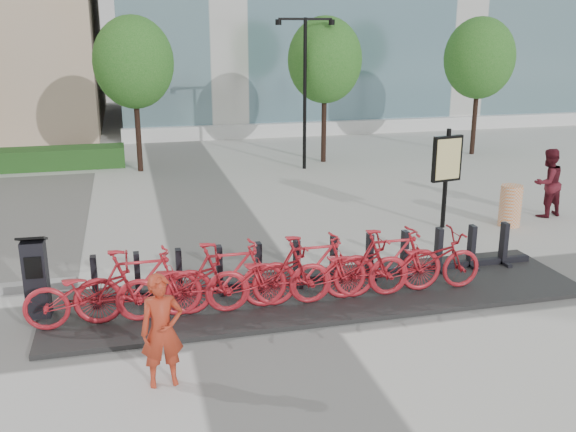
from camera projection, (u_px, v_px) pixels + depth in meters
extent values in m
plane|color=#BAB9B0|center=(253.00, 311.00, 10.99)|extent=(120.00, 120.00, 0.00)
cube|color=#285823|center=(35.00, 159.00, 21.98)|extent=(6.00, 1.20, 0.70)
cylinder|color=black|center=(138.00, 127.00, 21.37)|extent=(0.18, 0.18, 3.00)
ellipsoid|color=#165B14|center=(134.00, 62.00, 20.78)|extent=(2.60, 2.60, 2.99)
cylinder|color=black|center=(324.00, 120.00, 22.91)|extent=(0.18, 0.18, 3.00)
ellipsoid|color=#165B14|center=(325.00, 60.00, 22.32)|extent=(2.60, 2.60, 2.99)
cylinder|color=black|center=(475.00, 115.00, 24.33)|extent=(0.18, 0.18, 3.00)
ellipsoid|color=#165B14|center=(479.00, 58.00, 23.74)|extent=(2.60, 2.60, 2.99)
cylinder|color=black|center=(305.00, 95.00, 21.46)|extent=(0.12, 0.12, 5.00)
cube|color=black|center=(292.00, 19.00, 20.67)|extent=(0.90, 0.08, 0.08)
cube|color=black|center=(319.00, 19.00, 20.88)|extent=(0.90, 0.08, 0.08)
cylinder|color=black|center=(278.00, 22.00, 20.59)|extent=(0.20, 0.20, 0.18)
cylinder|color=black|center=(332.00, 22.00, 21.01)|extent=(0.20, 0.20, 0.18)
cube|color=#252525|center=(320.00, 295.00, 11.56)|extent=(9.60, 2.40, 0.08)
imported|color=#AC1C26|center=(92.00, 293.00, 10.15)|extent=(2.11, 0.74, 1.11)
imported|color=#AC1C26|center=(138.00, 285.00, 10.30)|extent=(2.05, 0.58, 1.23)
imported|color=#AC1C26|center=(184.00, 284.00, 10.49)|extent=(2.11, 0.74, 1.11)
imported|color=#AC1C26|center=(227.00, 276.00, 10.64)|extent=(2.05, 0.58, 1.23)
imported|color=#AC1C26|center=(269.00, 276.00, 10.83)|extent=(2.11, 0.74, 1.11)
imported|color=#AC1C26|center=(310.00, 269.00, 10.98)|extent=(2.05, 0.58, 1.23)
imported|color=#AC1C26|center=(350.00, 268.00, 11.17)|extent=(2.11, 0.74, 1.11)
imported|color=#AC1C26|center=(388.00, 262.00, 11.32)|extent=(2.05, 0.58, 1.23)
imported|color=#AC1C26|center=(426.00, 261.00, 11.51)|extent=(2.11, 0.74, 1.11)
cube|color=black|center=(36.00, 279.00, 10.44)|extent=(0.38, 0.33, 1.30)
cube|color=black|center=(32.00, 239.00, 10.24)|extent=(0.45, 0.38, 0.17)
cube|color=black|center=(33.00, 268.00, 10.21)|extent=(0.26, 0.03, 0.36)
imported|color=#AC321C|center=(162.00, 331.00, 8.52)|extent=(0.60, 0.42, 1.58)
imported|color=#51131D|center=(548.00, 183.00, 16.30)|extent=(0.98, 0.84, 1.76)
cylinder|color=orange|center=(510.00, 206.00, 15.60)|extent=(0.57, 0.57, 1.01)
cylinder|color=black|center=(446.00, 179.00, 15.28)|extent=(0.11, 0.11, 2.41)
cube|color=black|center=(447.00, 159.00, 15.14)|extent=(0.80, 0.24, 1.10)
cube|color=#E1D282|center=(448.00, 159.00, 15.08)|extent=(0.67, 0.14, 0.96)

